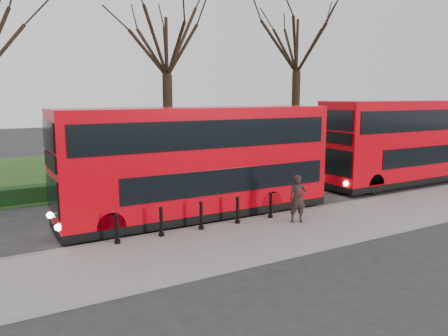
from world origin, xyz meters
TOP-DOWN VIEW (x-y plane):
  - ground at (0.00, 0.00)m, footprint 120.00×120.00m
  - pavement at (0.00, -3.00)m, footprint 60.00×4.00m
  - kerb at (0.00, -1.00)m, footprint 60.00×0.25m
  - grass_verge at (0.00, 15.00)m, footprint 60.00×18.00m
  - hedge at (0.00, 6.80)m, footprint 60.00×0.90m
  - yellow_line_outer at (0.00, -0.70)m, footprint 60.00×0.10m
  - yellow_line_inner at (0.00, -0.50)m, footprint 60.00×0.10m
  - tree_mid at (2.00, 10.00)m, footprint 7.31×7.31m
  - tree_right at (12.00, 10.00)m, footprint 7.85×7.85m
  - bollard_row at (-1.51, -1.35)m, footprint 6.40×0.15m
  - bus_lead at (-0.61, 0.59)m, footprint 11.39×2.61m
  - bus_rear at (13.24, 1.11)m, footprint 11.84×2.72m
  - pedestrian at (2.15, -2.37)m, footprint 0.79×0.67m

SIDE VIEW (x-z plane):
  - ground at x=0.00m, z-range 0.00..0.00m
  - yellow_line_outer at x=0.00m, z-range 0.00..0.01m
  - yellow_line_inner at x=0.00m, z-range 0.00..0.01m
  - grass_verge at x=0.00m, z-range 0.00..0.06m
  - pavement at x=0.00m, z-range 0.00..0.15m
  - kerb at x=0.00m, z-range -0.01..0.15m
  - hedge at x=0.00m, z-range 0.00..0.80m
  - bollard_row at x=-1.51m, z-range 0.15..1.15m
  - pedestrian at x=2.15m, z-range 0.15..2.00m
  - bus_lead at x=-0.61m, z-range 0.02..4.55m
  - bus_rear at x=13.24m, z-range 0.02..4.73m
  - tree_mid at x=2.00m, z-range 2.59..14.02m
  - tree_right at x=12.00m, z-range 2.79..15.05m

